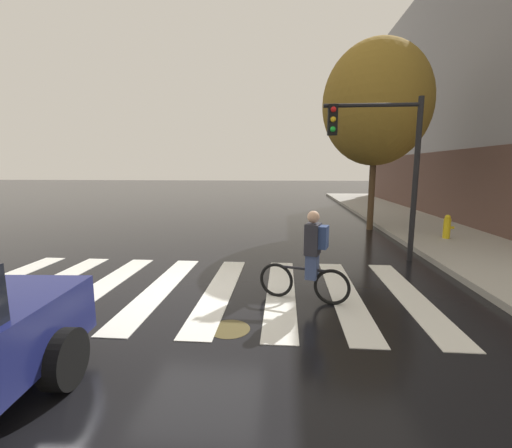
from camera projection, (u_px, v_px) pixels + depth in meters
name	position (u px, v px, depth m)	size (l,w,h in m)	color
ground_plane	(200.00, 290.00, 6.94)	(120.00, 120.00, 0.00)	black
crosswalk_stripes	(190.00, 289.00, 6.96)	(9.18, 4.17, 0.01)	silver
manhole_cover	(229.00, 329.00, 5.25)	(0.64, 0.64, 0.01)	#473D1E
cyclist	(311.00, 257.00, 6.20)	(1.65, 0.56, 1.69)	black
traffic_light_near	(384.00, 151.00, 8.78)	(2.47, 0.28, 4.20)	black
fire_hydrant	(447.00, 227.00, 11.23)	(0.33, 0.22, 0.78)	gold
street_tree_near	(376.00, 104.00, 12.93)	(4.02, 4.02, 7.15)	#4C3823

